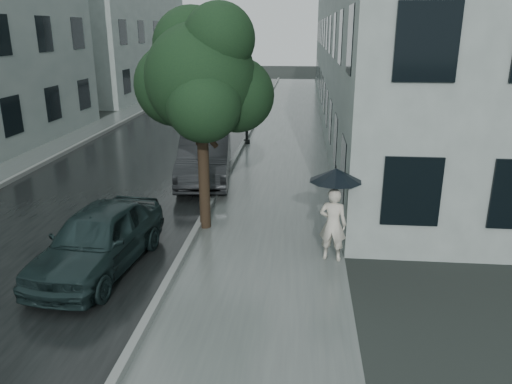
# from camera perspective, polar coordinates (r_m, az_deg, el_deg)

# --- Properties ---
(ground) EXTENTS (120.00, 120.00, 0.00)m
(ground) POSITION_cam_1_polar(r_m,az_deg,el_deg) (10.00, -0.99, -10.80)
(ground) COLOR black
(ground) RESTS_ON ground
(sidewalk) EXTENTS (3.50, 60.00, 0.01)m
(sidewalk) POSITION_cam_1_polar(r_m,az_deg,el_deg) (21.26, 3.31, 5.03)
(sidewalk) COLOR slate
(sidewalk) RESTS_ON ground
(kerb_near) EXTENTS (0.15, 60.00, 0.15)m
(kerb_near) POSITION_cam_1_polar(r_m,az_deg,el_deg) (21.38, -1.60, 5.33)
(kerb_near) COLOR slate
(kerb_near) RESTS_ON ground
(asphalt_road) EXTENTS (6.85, 60.00, 0.00)m
(asphalt_road) POSITION_cam_1_polar(r_m,az_deg,el_deg) (22.10, -10.69, 5.25)
(asphalt_road) COLOR black
(asphalt_road) RESTS_ON ground
(kerb_far) EXTENTS (0.15, 60.00, 0.15)m
(kerb_far) POSITION_cam_1_polar(r_m,az_deg,el_deg) (23.29, -19.04, 5.41)
(kerb_far) COLOR slate
(kerb_far) RESTS_ON ground
(sidewalk_far) EXTENTS (1.70, 60.00, 0.01)m
(sidewalk_far) POSITION_cam_1_polar(r_m,az_deg,el_deg) (23.70, -21.07, 5.22)
(sidewalk_far) COLOR #4C5451
(sidewalk_far) RESTS_ON ground
(building_near) EXTENTS (7.02, 36.00, 9.00)m
(building_near) POSITION_cam_1_polar(r_m,az_deg,el_deg) (28.54, 15.15, 16.95)
(building_near) COLOR #96A39F
(building_near) RESTS_ON ground
(building_far_b) EXTENTS (7.02, 18.00, 8.00)m
(building_far_b) POSITION_cam_1_polar(r_m,az_deg,el_deg) (41.42, -16.11, 16.40)
(building_far_b) COLOR #96A39F
(building_far_b) RESTS_ON ground
(pedestrian) EXTENTS (0.67, 0.52, 1.64)m
(pedestrian) POSITION_cam_1_polar(r_m,az_deg,el_deg) (10.90, 8.77, -3.66)
(pedestrian) COLOR beige
(pedestrian) RESTS_ON sidewalk
(umbrella) EXTENTS (1.19, 1.19, 1.21)m
(umbrella) POSITION_cam_1_polar(r_m,az_deg,el_deg) (10.49, 9.11, 1.95)
(umbrella) COLOR black
(umbrella) RESTS_ON ground
(street_tree) EXTENTS (3.42, 3.10, 5.44)m
(street_tree) POSITION_cam_1_polar(r_m,az_deg,el_deg) (12.08, -6.26, 12.98)
(street_tree) COLOR #332619
(street_tree) RESTS_ON ground
(lamp_post) EXTENTS (0.82, 0.47, 5.12)m
(lamp_post) POSITION_cam_1_polar(r_m,az_deg,el_deg) (21.59, -1.50, 13.14)
(lamp_post) COLOR black
(lamp_post) RESTS_ON ground
(car_near) EXTENTS (2.00, 4.12, 1.35)m
(car_near) POSITION_cam_1_polar(r_m,az_deg,el_deg) (10.92, -17.57, -5.13)
(car_near) COLOR black
(car_near) RESTS_ON ground
(car_far) EXTENTS (2.11, 4.69, 1.50)m
(car_far) POSITION_cam_1_polar(r_m,az_deg,el_deg) (16.58, -5.86, 3.83)
(car_far) COLOR black
(car_far) RESTS_ON ground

